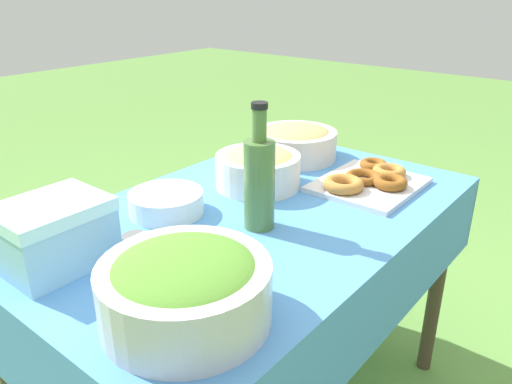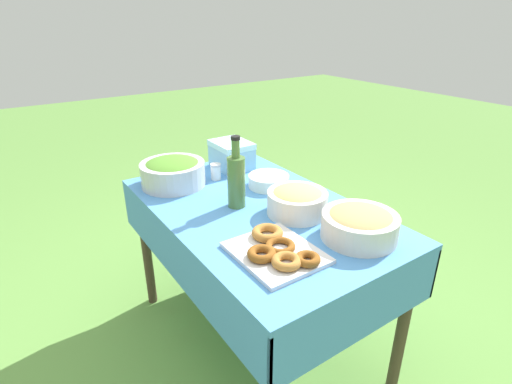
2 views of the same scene
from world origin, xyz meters
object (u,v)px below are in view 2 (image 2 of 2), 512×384
object	(u,v)px
olive_oil_bottle	(236,180)
salad_bowl	(173,171)
donut_platter	(277,250)
bread_bowl	(360,224)
cooler_box	(232,155)
plate_stack	(269,181)
pasta_bowl	(297,200)

from	to	relation	value
olive_oil_bottle	salad_bowl	bearing A→B (deg)	19.47
donut_platter	bread_bowl	world-z (taller)	bread_bowl
donut_platter	olive_oil_bottle	size ratio (longest dim) A/B	1.12
bread_bowl	donut_platter	bearing A→B (deg)	76.47
cooler_box	salad_bowl	bearing A→B (deg)	96.70
donut_platter	cooler_box	xyz separation A→B (m)	(0.85, -0.32, 0.06)
salad_bowl	bread_bowl	size ratio (longest dim) A/B	1.10
salad_bowl	donut_platter	xyz separation A→B (m)	(-0.80, -0.04, -0.05)
plate_stack	pasta_bowl	bearing A→B (deg)	166.70
donut_platter	plate_stack	bearing A→B (deg)	-33.29
plate_stack	cooler_box	xyz separation A→B (m)	(0.33, 0.01, 0.05)
donut_platter	bread_bowl	distance (m)	0.34
salad_bowl	donut_platter	size ratio (longest dim) A/B	0.88
pasta_bowl	donut_platter	xyz separation A→B (m)	(-0.21, 0.27, -0.04)
salad_bowl	plate_stack	size ratio (longest dim) A/B	1.58
bread_bowl	salad_bowl	bearing A→B (deg)	23.03
pasta_bowl	plate_stack	bearing A→B (deg)	-13.30
donut_platter	bread_bowl	size ratio (longest dim) A/B	1.24
salad_bowl	bread_bowl	world-z (taller)	salad_bowl
plate_stack	olive_oil_bottle	size ratio (longest dim) A/B	0.62
bread_bowl	pasta_bowl	bearing A→B (deg)	12.84
donut_platter	plate_stack	xyz separation A→B (m)	(0.52, -0.34, 0.01)
plate_stack	donut_platter	bearing A→B (deg)	146.71
pasta_bowl	donut_platter	distance (m)	0.34
pasta_bowl	cooler_box	size ratio (longest dim) A/B	1.14
donut_platter	plate_stack	size ratio (longest dim) A/B	1.79
donut_platter	salad_bowl	bearing A→B (deg)	3.04
olive_oil_bottle	cooler_box	bearing A→B (deg)	-28.57
salad_bowl	pasta_bowl	bearing A→B (deg)	-152.45
salad_bowl	pasta_bowl	distance (m)	0.67
pasta_bowl	salad_bowl	bearing A→B (deg)	27.55
donut_platter	bread_bowl	xyz separation A→B (m)	(-0.08, -0.33, 0.04)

